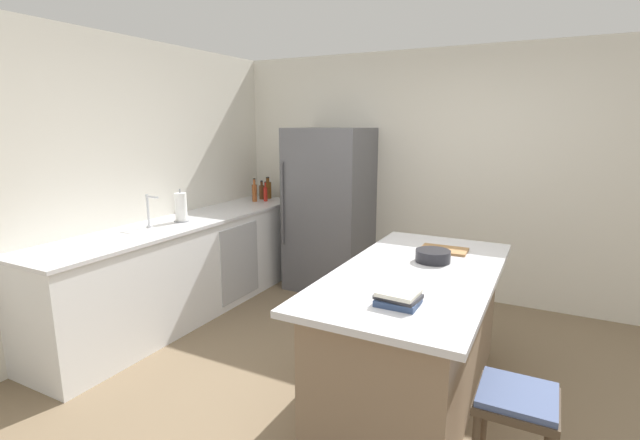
{
  "coord_description": "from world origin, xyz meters",
  "views": [
    {
      "loc": [
        1.05,
        -2.65,
        1.85
      ],
      "look_at": [
        -0.78,
        0.87,
        1.0
      ],
      "focal_mm": 25.55,
      "sensor_mm": 36.0,
      "label": 1
    }
  ],
  "objects_px": {
    "whiskey_bottle": "(268,190)",
    "vinegar_bottle": "(255,192)",
    "syrup_bottle": "(262,192)",
    "hot_sauce_bottle": "(265,194)",
    "bar_stool": "(516,414)",
    "paper_towel_roll": "(181,208)",
    "mixing_bowl": "(433,256)",
    "sink_faucet": "(149,210)",
    "kitchen_island": "(414,335)",
    "cookbook_stack": "(398,298)",
    "cutting_board": "(444,250)",
    "refrigerator": "(330,210)"
  },
  "relations": [
    {
      "from": "whiskey_bottle",
      "to": "vinegar_bottle",
      "type": "distance_m",
      "value": 0.27
    },
    {
      "from": "syrup_bottle",
      "to": "hot_sauce_bottle",
      "type": "relative_size",
      "value": 0.96
    },
    {
      "from": "bar_stool",
      "to": "syrup_bottle",
      "type": "bearing_deg",
      "value": 141.71
    },
    {
      "from": "bar_stool",
      "to": "paper_towel_roll",
      "type": "height_order",
      "value": "paper_towel_roll"
    },
    {
      "from": "bar_stool",
      "to": "mixing_bowl",
      "type": "distance_m",
      "value": 1.22
    },
    {
      "from": "sink_faucet",
      "to": "whiskey_bottle",
      "type": "bearing_deg",
      "value": 89.25
    },
    {
      "from": "kitchen_island",
      "to": "paper_towel_roll",
      "type": "relative_size",
      "value": 6.27
    },
    {
      "from": "sink_faucet",
      "to": "whiskey_bottle",
      "type": "distance_m",
      "value": 1.84
    },
    {
      "from": "bar_stool",
      "to": "cookbook_stack",
      "type": "distance_m",
      "value": 0.76
    },
    {
      "from": "sink_faucet",
      "to": "hot_sauce_bottle",
      "type": "relative_size",
      "value": 1.28
    },
    {
      "from": "cutting_board",
      "to": "cookbook_stack",
      "type": "bearing_deg",
      "value": -89.17
    },
    {
      "from": "sink_faucet",
      "to": "kitchen_island",
      "type": "bearing_deg",
      "value": -0.42
    },
    {
      "from": "paper_towel_roll",
      "to": "cookbook_stack",
      "type": "relative_size",
      "value": 1.31
    },
    {
      "from": "sink_faucet",
      "to": "paper_towel_roll",
      "type": "bearing_deg",
      "value": 79.63
    },
    {
      "from": "syrup_bottle",
      "to": "cutting_board",
      "type": "bearing_deg",
      "value": -26.08
    },
    {
      "from": "bar_stool",
      "to": "syrup_bottle",
      "type": "relative_size",
      "value": 2.78
    },
    {
      "from": "kitchen_island",
      "to": "mixing_bowl",
      "type": "height_order",
      "value": "mixing_bowl"
    },
    {
      "from": "kitchen_island",
      "to": "hot_sauce_bottle",
      "type": "bearing_deg",
      "value": 144.16
    },
    {
      "from": "refrigerator",
      "to": "paper_towel_roll",
      "type": "relative_size",
      "value": 5.76
    },
    {
      "from": "cookbook_stack",
      "to": "mixing_bowl",
      "type": "bearing_deg",
      "value": 91.72
    },
    {
      "from": "sink_faucet",
      "to": "syrup_bottle",
      "type": "xyz_separation_m",
      "value": [
        -0.01,
        1.75,
        -0.06
      ]
    },
    {
      "from": "bar_stool",
      "to": "vinegar_bottle",
      "type": "xyz_separation_m",
      "value": [
        -3.09,
        2.27,
        0.53
      ]
    },
    {
      "from": "refrigerator",
      "to": "cutting_board",
      "type": "xyz_separation_m",
      "value": [
        1.52,
        -1.15,
        0.02
      ]
    },
    {
      "from": "kitchen_island",
      "to": "bar_stool",
      "type": "bearing_deg",
      "value": -45.17
    },
    {
      "from": "bar_stool",
      "to": "vinegar_bottle",
      "type": "relative_size",
      "value": 2.28
    },
    {
      "from": "cutting_board",
      "to": "whiskey_bottle",
      "type": "bearing_deg",
      "value": 152.06
    },
    {
      "from": "paper_towel_roll",
      "to": "cutting_board",
      "type": "xyz_separation_m",
      "value": [
        2.41,
        0.21,
        -0.15
      ]
    },
    {
      "from": "sink_faucet",
      "to": "paper_towel_roll",
      "type": "relative_size",
      "value": 0.96
    },
    {
      "from": "syrup_bottle",
      "to": "vinegar_bottle",
      "type": "distance_m",
      "value": 0.19
    },
    {
      "from": "hot_sauce_bottle",
      "to": "cookbook_stack",
      "type": "bearing_deg",
      "value": -43.61
    },
    {
      "from": "refrigerator",
      "to": "bar_stool",
      "type": "relative_size",
      "value": 2.85
    },
    {
      "from": "sink_faucet",
      "to": "cookbook_stack",
      "type": "bearing_deg",
      "value": -13.86
    },
    {
      "from": "refrigerator",
      "to": "syrup_bottle",
      "type": "bearing_deg",
      "value": 176.04
    },
    {
      "from": "whiskey_bottle",
      "to": "syrup_bottle",
      "type": "bearing_deg",
      "value": -112.53
    },
    {
      "from": "cookbook_stack",
      "to": "syrup_bottle",
      "type": "bearing_deg",
      "value": 136.55
    },
    {
      "from": "syrup_bottle",
      "to": "refrigerator",
      "type": "bearing_deg",
      "value": -3.96
    },
    {
      "from": "kitchen_island",
      "to": "bar_stool",
      "type": "relative_size",
      "value": 3.1
    },
    {
      "from": "cookbook_stack",
      "to": "whiskey_bottle",
      "type": "bearing_deg",
      "value": 135.17
    },
    {
      "from": "vinegar_bottle",
      "to": "syrup_bottle",
      "type": "bearing_deg",
      "value": 97.95
    },
    {
      "from": "kitchen_island",
      "to": "sink_faucet",
      "type": "xyz_separation_m",
      "value": [
        -2.42,
        0.02,
        0.63
      ]
    },
    {
      "from": "cutting_board",
      "to": "vinegar_bottle",
      "type": "bearing_deg",
      "value": 157.29
    },
    {
      "from": "vinegar_bottle",
      "to": "mixing_bowl",
      "type": "bearing_deg",
      "value": -28.62
    },
    {
      "from": "hot_sauce_bottle",
      "to": "cutting_board",
      "type": "height_order",
      "value": "hot_sauce_bottle"
    },
    {
      "from": "mixing_bowl",
      "to": "cutting_board",
      "type": "bearing_deg",
      "value": 88.4
    },
    {
      "from": "syrup_bottle",
      "to": "cutting_board",
      "type": "distance_m",
      "value": 2.77
    },
    {
      "from": "kitchen_island",
      "to": "mixing_bowl",
      "type": "bearing_deg",
      "value": 80.2
    },
    {
      "from": "refrigerator",
      "to": "whiskey_bottle",
      "type": "xyz_separation_m",
      "value": [
        -0.92,
        0.15,
        0.15
      ]
    },
    {
      "from": "refrigerator",
      "to": "whiskey_bottle",
      "type": "bearing_deg",
      "value": 170.81
    },
    {
      "from": "kitchen_island",
      "to": "cutting_board",
      "type": "relative_size",
      "value": 5.71
    },
    {
      "from": "vinegar_bottle",
      "to": "mixing_bowl",
      "type": "height_order",
      "value": "vinegar_bottle"
    }
  ]
}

